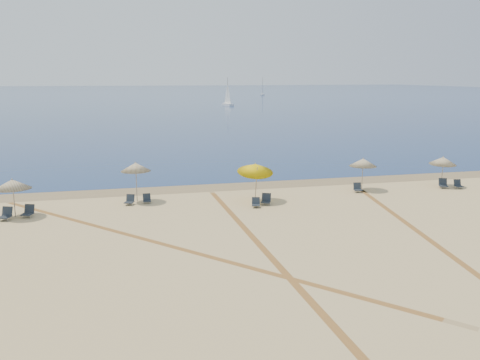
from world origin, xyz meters
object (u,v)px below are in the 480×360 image
at_px(chair_5, 147,199).
at_px(chair_6, 256,203).
at_px(umbrella_4, 363,162).
at_px(sailboat_0, 228,97).
at_px(chair_2, 6,214).
at_px(chair_10, 458,184).
at_px(umbrella_3, 255,168).
at_px(chair_9, 443,184).
at_px(chair_3, 28,211).
at_px(chair_8, 358,188).
at_px(sailboat_1, 263,90).
at_px(umbrella_2, 136,167).
at_px(chair_4, 130,200).
at_px(chair_7, 266,200).
at_px(umbrella_5, 443,161).
at_px(umbrella_1, 12,184).

bearing_deg(chair_5, chair_6, -22.43).
bearing_deg(umbrella_4, sailboat_0, 83.56).
height_order(chair_2, chair_5, chair_2).
bearing_deg(chair_2, chair_10, 24.12).
distance_m(umbrella_4, chair_6, 9.34).
bearing_deg(chair_5, chair_2, -166.21).
height_order(umbrella_4, chair_6, umbrella_4).
relative_size(umbrella_3, chair_9, 3.26).
bearing_deg(umbrella_3, chair_3, -177.84).
bearing_deg(chair_6, umbrella_4, 32.91).
height_order(chair_8, sailboat_1, sailboat_1).
height_order(umbrella_2, umbrella_3, umbrella_3).
bearing_deg(chair_8, umbrella_3, -159.82).
distance_m(chair_2, chair_9, 29.51).
relative_size(chair_6, sailboat_0, 0.09).
relative_size(umbrella_4, chair_2, 2.64).
height_order(chair_8, chair_9, chair_9).
bearing_deg(chair_4, chair_6, 3.53).
bearing_deg(sailboat_0, chair_10, -105.07).
bearing_deg(chair_7, chair_4, -168.72).
height_order(umbrella_5, chair_6, umbrella_5).
bearing_deg(chair_2, chair_5, 36.31).
distance_m(umbrella_3, chair_7, 2.19).
bearing_deg(chair_10, umbrella_5, 144.23).
distance_m(umbrella_3, chair_9, 14.62).
height_order(umbrella_2, sailboat_1, sailboat_1).
bearing_deg(chair_10, umbrella_1, -169.69).
distance_m(chair_2, chair_4, 7.20).
height_order(umbrella_4, chair_5, umbrella_4).
bearing_deg(chair_5, chair_3, -166.96).
height_order(chair_9, sailboat_1, sailboat_1).
distance_m(chair_4, chair_5, 1.10).
bearing_deg(umbrella_1, umbrella_4, 4.47).
xyz_separation_m(umbrella_4, chair_6, (-8.71, -2.91, -1.74)).
distance_m(umbrella_4, chair_8, 1.91).
bearing_deg(umbrella_5, sailboat_1, 78.64).
relative_size(chair_7, sailboat_0, 0.11).
distance_m(chair_6, chair_7, 0.95).
xyz_separation_m(umbrella_4, chair_5, (-15.33, -0.29, -1.75)).
bearing_deg(chair_8, chair_2, -161.86).
relative_size(umbrella_2, umbrella_3, 0.96).
distance_m(umbrella_2, umbrella_3, 7.75).
distance_m(chair_4, sailboat_0, 108.82).
distance_m(chair_2, chair_5, 8.30).
distance_m(chair_3, sailboat_1, 186.58).
height_order(chair_2, chair_6, chair_2).
xyz_separation_m(chair_9, sailboat_1, (35.12, 174.26, 1.98)).
relative_size(chair_3, chair_6, 1.23).
height_order(chair_4, chair_9, chair_9).
relative_size(umbrella_4, chair_3, 2.76).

